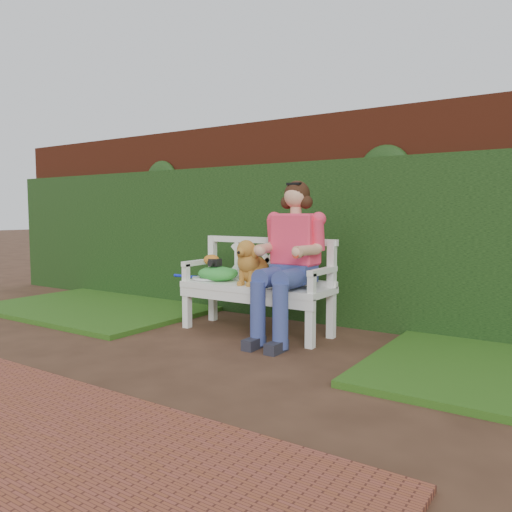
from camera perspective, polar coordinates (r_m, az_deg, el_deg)
The scene contains 12 objects.
ground at distance 4.12m, azimuth -5.12°, elevation -11.51°, with size 60.00×60.00×0.00m, color #362217.
brick_wall at distance 5.56m, azimuth 7.13°, elevation 4.25°, with size 10.00×0.30×2.20m, color maroon.
ivy_hedge at distance 5.37m, azimuth 6.06°, elevation 1.57°, with size 10.00×0.18×1.70m, color #2E551D.
grass_left at distance 6.39m, azimuth -17.05°, elevation -5.53°, with size 2.60×2.00×0.05m, color #123A0C.
brick_paving at distance 3.10m, azimuth -24.83°, elevation -17.31°, with size 4.00×1.20×0.03m, color brown.
garden_bench at distance 4.87m, azimuth 0.00°, elevation -5.99°, with size 1.58×0.60×0.48m, color white, non-canonical shape.
seated_woman at distance 4.57m, azimuth 4.23°, elevation -0.51°, with size 0.62×0.82×1.46m, color #FF595A, non-canonical shape.
dog at distance 4.77m, azimuth -0.41°, elevation -0.66°, with size 0.29×0.39×0.44m, color #B77B33, non-canonical shape.
tennis_racket at distance 5.15m, azimuth -5.86°, elevation -2.53°, with size 0.65×0.27×0.03m, color white, non-canonical shape.
green_bag at distance 5.07m, azimuth -4.42°, elevation -1.98°, with size 0.43×0.33×0.15m, color #368E26, non-canonical shape.
camera_item at distance 5.05m, azimuth -4.70°, elevation -0.74°, with size 0.11×0.08×0.08m, color black.
baseball_glove at distance 5.11m, azimuth -5.10°, elevation -0.46°, with size 0.18×0.13×0.11m, color #C87120.
Camera 1 is at (2.47, -3.08, 1.17)m, focal length 35.00 mm.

